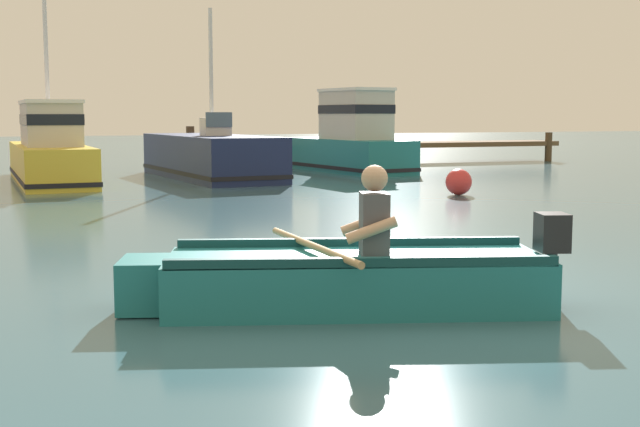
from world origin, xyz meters
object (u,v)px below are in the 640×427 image
moored_boat_teal (350,142)px  mooring_buoy (459,182)px  rowboat_with_person (347,278)px  moored_boat_yellow (50,152)px  moored_boat_navy (210,157)px

moored_boat_teal → mooring_buoy: moored_boat_teal is taller
moored_boat_teal → rowboat_with_person: bearing=-113.7°
moored_boat_yellow → moored_boat_navy: 3.91m
moored_boat_teal → moored_boat_yellow: bearing=-174.1°
rowboat_with_person → moored_boat_teal: moored_boat_teal is taller
moored_boat_yellow → mooring_buoy: moored_boat_yellow is taller
rowboat_with_person → moored_boat_navy: 14.78m
moored_boat_yellow → moored_boat_teal: size_ratio=1.28×
rowboat_with_person → moored_boat_yellow: 14.63m
moored_boat_yellow → moored_boat_navy: (3.90, 0.01, -0.20)m
moored_boat_yellow → moored_boat_navy: bearing=0.2°
moored_boat_navy → moored_boat_yellow: bearing=-179.8°
rowboat_with_person → moored_boat_yellow: moored_boat_yellow is taller
moored_boat_teal → mooring_buoy: size_ratio=9.55×
mooring_buoy → moored_boat_yellow: bearing=139.5°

